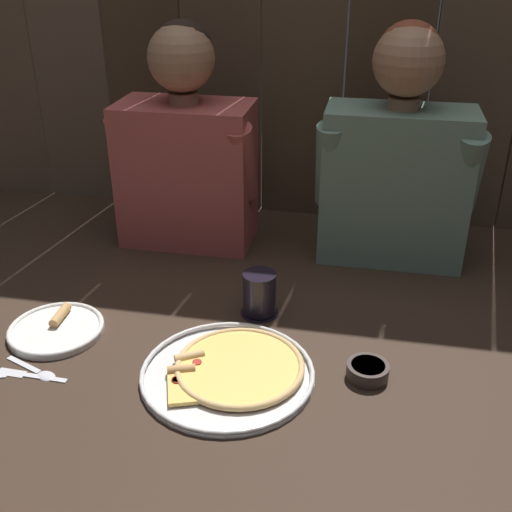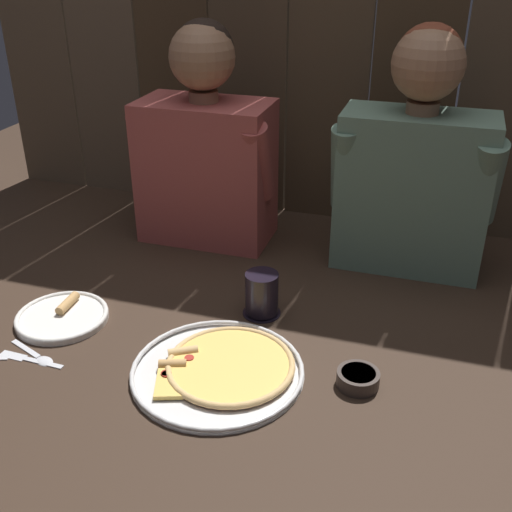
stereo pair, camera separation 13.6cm
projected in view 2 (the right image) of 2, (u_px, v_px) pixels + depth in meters
The scene contains 9 objects.
ground_plane at pixel (246, 350), 1.36m from camera, with size 3.20×3.20×0.00m, color #332319.
pizza_tray at pixel (222, 368), 1.28m from camera, with size 0.36×0.36×0.03m.
dinner_plate at pixel (62, 316), 1.46m from camera, with size 0.22×0.22×0.03m.
drinking_glass at pixel (262, 294), 1.46m from camera, with size 0.09×0.09×0.11m.
dipping_bowl at pixel (358, 378), 1.24m from camera, with size 0.09×0.09×0.03m.
table_knife at pixel (31, 360), 1.32m from camera, with size 0.16×0.02×0.01m.
table_spoon at pixel (38, 356), 1.33m from camera, with size 0.14×0.07×0.01m.
diner_left at pixel (205, 146), 1.74m from camera, with size 0.41×0.22×0.61m.
diner_right at pixel (416, 163), 1.58m from camera, with size 0.42×0.21×0.63m.
Camera 2 is at (0.35, -1.05, 0.81)m, focal length 43.59 mm.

